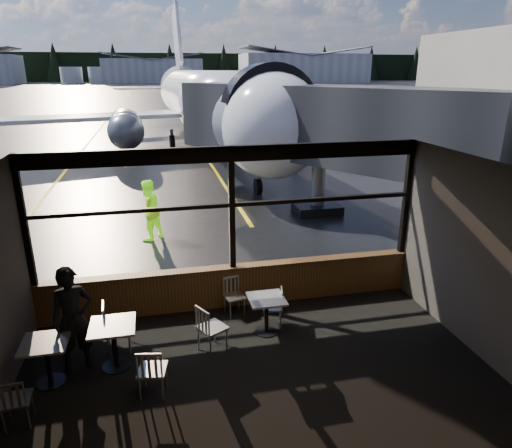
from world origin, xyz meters
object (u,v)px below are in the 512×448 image
object	(u,v)px
cafe_table_near	(266,315)
cafe_table_mid	(115,346)
cone_nose	(232,196)
cone_wing	(69,154)
chair_mid_w	(117,326)
passenger	(73,319)
chair_mid_s	(152,370)
airliner	(206,60)
cafe_table_left	(48,363)
jet_bridge	(311,144)
chair_near_w	(212,328)
chair_near_n	(234,297)
ground_crew	(148,210)
chair_near_e	(273,307)
chair_left_s	(16,400)

from	to	relation	value
cafe_table_near	cafe_table_mid	size ratio (longest dim) A/B	0.91
cone_nose	cone_wing	size ratio (longest dim) A/B	0.85
cafe_table_near	cone_nose	xyz separation A→B (m)	(0.96, 9.54, -0.16)
chair_mid_w	cone_wing	world-z (taller)	chair_mid_w
passenger	chair_mid_s	bearing A→B (deg)	-56.19
cafe_table_mid	passenger	world-z (taller)	passenger
airliner	cafe_table_left	distance (m)	24.37
jet_bridge	chair_mid_w	size ratio (longest dim) A/B	12.35
passenger	cafe_table_left	bearing A→B (deg)	-153.51
cafe_table_left	chair_near_w	world-z (taller)	chair_near_w
airliner	cafe_table_near	bearing A→B (deg)	-96.99
chair_near_n	ground_crew	world-z (taller)	ground_crew
chair_near_e	passenger	world-z (taller)	passenger
chair_near_n	chair_mid_s	distance (m)	2.78
airliner	ground_crew	world-z (taller)	airliner
ground_crew	cafe_table_mid	bearing A→B (deg)	45.31
cafe_table_mid	cafe_table_left	world-z (taller)	cafe_table_mid
chair_mid_s	cone_nose	distance (m)	11.36
chair_mid_s	passenger	distance (m)	1.70
passenger	ground_crew	world-z (taller)	passenger
airliner	chair_near_n	distance (m)	22.32
cafe_table_left	chair_near_n	bearing A→B (deg)	24.86
chair_near_w	ground_crew	xyz separation A→B (m)	(-1.12, 6.26, 0.45)
chair_near_w	ground_crew	world-z (taller)	ground_crew
jet_bridge	chair_left_s	distance (m)	11.27
cone_wing	chair_left_s	bearing A→B (deg)	-83.02
chair_mid_w	chair_left_s	distance (m)	2.10
cafe_table_near	chair_mid_w	xyz separation A→B (m)	(-2.79, 0.04, 0.10)
cafe_table_mid	cone_wing	world-z (taller)	cafe_table_mid
chair_near_n	cone_nose	xyz separation A→B (m)	(1.45, 8.70, -0.19)
chair_mid_s	chair_left_s	bearing A→B (deg)	-162.25
chair_mid_s	chair_near_e	bearing A→B (deg)	44.74
jet_bridge	passenger	size ratio (longest dim) A/B	6.35
chair_near_n	passenger	bearing A→B (deg)	9.27
chair_mid_s	chair_left_s	size ratio (longest dim) A/B	1.07
jet_bridge	cafe_table_left	size ratio (longest dim) A/B	15.00
airliner	jet_bridge	distance (m)	16.08
chair_mid_s	cone_nose	bearing A→B (deg)	84.59
chair_mid_s	chair_near_w	bearing A→B (deg)	53.02
cafe_table_left	cone_nose	size ratio (longest dim) A/B	1.84
cone_nose	chair_near_e	bearing A→B (deg)	-94.77
cafe_table_near	cone_wing	xyz separation A→B (m)	(-6.82, 20.59, -0.13)
ground_crew	airliner	bearing A→B (deg)	-142.48
chair_mid_s	ground_crew	xyz separation A→B (m)	(-0.05, 7.23, 0.47)
chair_near_e	chair_mid_s	xyz separation A→B (m)	(-2.37, -1.60, 0.04)
chair_near_w	chair_mid_w	size ratio (longest dim) A/B	0.99
chair_near_w	cafe_table_left	bearing A→B (deg)	-112.31
jet_bridge	ground_crew	distance (m)	5.70
jet_bridge	cafe_table_left	bearing A→B (deg)	-133.20
chair_mid_w	chair_left_s	bearing A→B (deg)	-42.66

